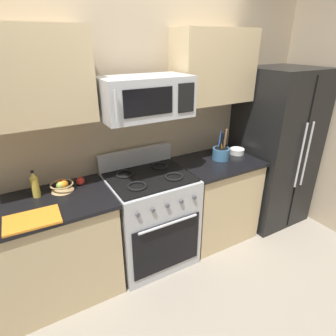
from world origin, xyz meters
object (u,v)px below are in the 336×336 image
at_px(prep_bowl, 237,151).
at_px(microwave, 145,97).
at_px(refrigerator, 274,148).
at_px(fruit_basket, 62,186).
at_px(utensil_crock, 221,152).
at_px(cutting_board, 32,220).
at_px(range_oven, 150,218).
at_px(apple_loose, 80,181).
at_px(bottle_oil, 35,185).

bearing_deg(prep_bowl, microwave, -178.74).
xyz_separation_m(refrigerator, fruit_basket, (-2.36, 0.15, 0.05)).
height_order(utensil_crock, cutting_board, utensil_crock).
relative_size(range_oven, utensil_crock, 3.24).
relative_size(range_oven, cutting_board, 2.94).
bearing_deg(range_oven, microwave, 90.04).
distance_m(refrigerator, apple_loose, 2.20).
height_order(range_oven, cutting_board, range_oven).
bearing_deg(refrigerator, utensil_crock, 176.99).
height_order(fruit_basket, apple_loose, fruit_basket).
xyz_separation_m(range_oven, apple_loose, (-0.58, 0.17, 0.47)).
bearing_deg(apple_loose, cutting_board, -138.96).
relative_size(fruit_basket, apple_loose, 2.69).
height_order(microwave, prep_bowl, microwave).
bearing_deg(refrigerator, range_oven, 179.39).
relative_size(microwave, prep_bowl, 4.67).
relative_size(refrigerator, cutting_board, 4.86).
bearing_deg(range_oven, cutting_board, -168.48).
xyz_separation_m(fruit_basket, bottle_oil, (-0.20, 0.00, 0.06)).
distance_m(range_oven, fruit_basket, 0.89).
height_order(cutting_board, prep_bowl, prep_bowl).
relative_size(fruit_basket, prep_bowl, 1.18).
bearing_deg(microwave, prep_bowl, 1.26).
bearing_deg(range_oven, apple_loose, 163.56).
bearing_deg(prep_bowl, apple_loose, 176.02).
xyz_separation_m(cutting_board, prep_bowl, (2.12, 0.26, 0.02)).
bearing_deg(apple_loose, utensil_crock, -5.87).
xyz_separation_m(refrigerator, utensil_crock, (-0.77, 0.04, 0.08)).
relative_size(apple_loose, cutting_board, 0.19).
distance_m(refrigerator, bottle_oil, 2.56).
bearing_deg(bottle_oil, utensil_crock, -3.72).
height_order(utensil_crock, bottle_oil, utensil_crock).
height_order(cutting_board, bottle_oil, bottle_oil).
xyz_separation_m(fruit_basket, prep_bowl, (1.84, -0.08, -0.01)).
height_order(utensil_crock, prep_bowl, utensil_crock).
bearing_deg(prep_bowl, utensil_crock, -173.28).
height_order(range_oven, microwave, microwave).
distance_m(range_oven, apple_loose, 0.76).
height_order(utensil_crock, apple_loose, utensil_crock).
bearing_deg(prep_bowl, refrigerator, -7.80).
xyz_separation_m(range_oven, utensil_crock, (0.85, 0.02, 0.51)).
bearing_deg(range_oven, prep_bowl, 2.73).
bearing_deg(refrigerator, apple_loose, 175.12).
distance_m(fruit_basket, cutting_board, 0.44).
relative_size(range_oven, bottle_oil, 4.81).
height_order(range_oven, utensil_crock, utensil_crock).
bearing_deg(refrigerator, bottle_oil, 176.49).
distance_m(microwave, utensil_crock, 1.07).
distance_m(microwave, cutting_board, 1.26).
xyz_separation_m(refrigerator, prep_bowl, (-0.51, 0.07, 0.04)).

